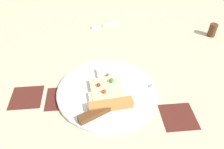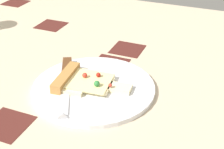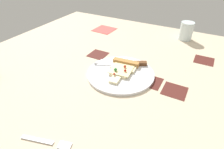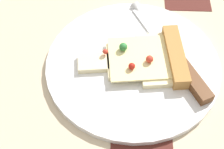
% 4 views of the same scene
% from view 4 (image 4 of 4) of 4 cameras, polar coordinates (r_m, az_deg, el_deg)
% --- Properties ---
extents(ground_plane, '(1.44, 1.44, 0.03)m').
position_cam_4_polar(ground_plane, '(0.61, -0.33, 3.54)').
color(ground_plane, '#C6B293').
rests_on(ground_plane, ground).
extents(plate, '(0.29, 0.29, 0.01)m').
position_cam_4_polar(plate, '(0.57, 3.51, 1.70)').
color(plate, silver).
rests_on(plate, ground_plane).
extents(pizza_slice, '(0.12, 0.18, 0.03)m').
position_cam_4_polar(pizza_slice, '(0.56, 6.20, 2.70)').
color(pizza_slice, beige).
rests_on(pizza_slice, plate).
extents(knife, '(0.22, 0.13, 0.02)m').
position_cam_4_polar(knife, '(0.57, 10.53, 2.85)').
color(knife, silver).
rests_on(knife, plate).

